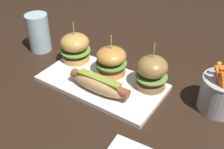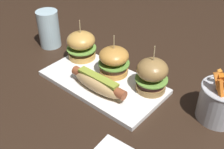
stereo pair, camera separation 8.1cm
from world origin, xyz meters
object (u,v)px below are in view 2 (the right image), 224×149
at_px(slider_left, 81,45).
at_px(slider_center, 114,61).
at_px(platter_main, 103,82).
at_px(fries_bucket, 221,101).
at_px(water_glass, 49,29).
at_px(hot_dog, 98,83).
at_px(slider_right, 152,75).

relative_size(slider_left, slider_center, 1.04).
relative_size(platter_main, fries_bucket, 2.59).
height_order(slider_center, fries_bucket, same).
height_order(platter_main, slider_center, slider_center).
bearing_deg(fries_bucket, platter_main, -164.53).
xyz_separation_m(fries_bucket, water_glass, (-0.65, -0.04, 0.01)).
distance_m(hot_dog, slider_right, 0.16).
relative_size(platter_main, water_glass, 2.77).
height_order(fries_bucket, water_glass, fries_bucket).
distance_m(platter_main, water_glass, 0.33).
height_order(platter_main, slider_left, slider_left).
height_order(platter_main, hot_dog, hot_dog).
bearing_deg(slider_right, platter_main, -156.51).
xyz_separation_m(slider_right, water_glass, (-0.46, -0.01, 0.00)).
bearing_deg(slider_left, fries_bucket, 4.56).
distance_m(slider_left, slider_center, 0.15).
xyz_separation_m(slider_left, slider_right, (0.29, 0.01, 0.00)).
distance_m(hot_dog, water_glass, 0.36).
bearing_deg(platter_main, slider_right, 23.49).
distance_m(hot_dog, slider_left, 0.20).
xyz_separation_m(hot_dog, fries_bucket, (0.31, 0.14, 0.01)).
distance_m(hot_dog, slider_center, 0.10).
bearing_deg(water_glass, hot_dog, -15.90).
bearing_deg(slider_right, slider_left, -178.74).
xyz_separation_m(slider_left, fries_bucket, (0.48, 0.04, -0.01)).
xyz_separation_m(hot_dog, slider_right, (0.11, 0.11, 0.02)).
bearing_deg(platter_main, slider_left, 159.84).
bearing_deg(slider_right, water_glass, -178.93).
distance_m(platter_main, hot_dog, 0.06).
bearing_deg(hot_dog, fries_bucket, 24.10).
bearing_deg(slider_center, slider_right, 2.58).
distance_m(platter_main, slider_right, 0.16).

